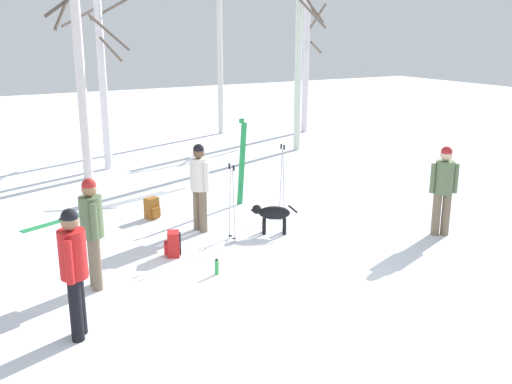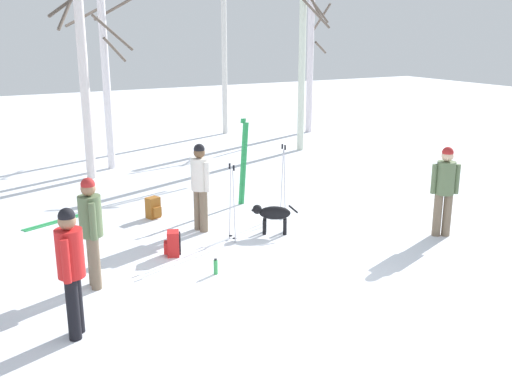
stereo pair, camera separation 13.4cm
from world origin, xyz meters
The scene contains 18 objects.
ground_plane centered at (0.00, 0.00, 0.00)m, with size 60.00×60.00×0.00m, color white.
person_0 centered at (0.22, 3.19, 0.98)m, with size 0.34×0.51×1.72m.
person_1 centered at (-2.78, 0.23, 0.98)m, with size 0.34×0.48×1.72m.
person_2 centered at (-2.21, 1.59, 0.98)m, with size 0.34×0.52×1.72m.
person_3 centered at (4.11, 0.75, 0.98)m, with size 0.46×0.34×1.72m.
dog centered at (1.36, 2.39, 0.39)m, with size 0.79×0.51×0.57m.
ski_pair_planted_1 centered at (1.77, 4.38, 0.96)m, with size 0.25×0.04×1.92m.
ski_pair_lying_0 centered at (-2.02, 5.12, 0.01)m, with size 1.70×0.83×0.05m.
ski_poles_0 centered at (0.50, 2.38, 0.78)m, with size 0.07×0.27×1.46m.
ski_poles_1 centered at (2.03, 3.12, 0.82)m, with size 0.07×0.22×1.55m.
backpack_1 centered at (-0.34, 4.38, 0.21)m, with size 0.31×0.33×0.44m.
backpack_2 centered at (-0.73, 2.22, 0.21)m, with size 0.34×0.32×0.44m.
water_bottle_0 centered at (-0.41, 1.14, 0.12)m, with size 0.07×0.07×0.26m.
birch_tree_2 centered at (-0.67, 8.39, 3.08)m, with size 1.47×1.49×5.93m.
birch_tree_3 centered at (0.10, 9.23, 2.71)m, with size 1.81×1.63×5.14m.
birch_tree_4 centered at (5.31, 12.78, 4.00)m, with size 1.22×1.47×7.72m.
birch_tree_5 centered at (6.13, 8.82, 2.83)m, with size 1.51×0.91×5.35m.
birch_tree_6 centered at (8.26, 11.55, 2.70)m, with size 1.15×1.15×5.18m.
Camera 1 is at (-4.08, -6.72, 3.81)m, focal length 40.99 mm.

